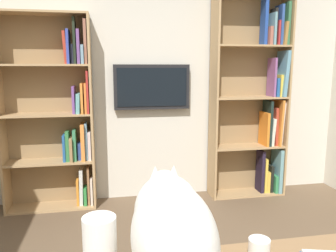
{
  "coord_description": "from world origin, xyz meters",
  "views": [
    {
      "loc": [
        0.49,
        1.44,
        1.45
      ],
      "look_at": [
        0.03,
        -1.01,
        1.01
      ],
      "focal_mm": 35.82,
      "sensor_mm": 36.0,
      "label": 1
    }
  ],
  "objects_px": {
    "wall_mounted_tv": "(152,87)",
    "bookshelf_left": "(258,100)",
    "coffee_mug": "(259,251)",
    "cat": "(171,229)",
    "bookshelf_right": "(59,115)"
  },
  "relations": [
    {
      "from": "bookshelf_right",
      "to": "wall_mounted_tv",
      "type": "xyz_separation_m",
      "value": [
        -0.96,
        -0.08,
        0.26
      ]
    },
    {
      "from": "bookshelf_right",
      "to": "coffee_mug",
      "type": "distance_m",
      "value": 2.66
    },
    {
      "from": "coffee_mug",
      "to": "wall_mounted_tv",
      "type": "bearing_deg",
      "value": -88.75
    },
    {
      "from": "cat",
      "to": "coffee_mug",
      "type": "xyz_separation_m",
      "value": [
        -0.34,
        -0.04,
        -0.14
      ]
    },
    {
      "from": "bookshelf_left",
      "to": "cat",
      "type": "xyz_separation_m",
      "value": [
        1.48,
        2.48,
        -0.17
      ]
    },
    {
      "from": "cat",
      "to": "coffee_mug",
      "type": "height_order",
      "value": "cat"
    },
    {
      "from": "bookshelf_left",
      "to": "coffee_mug",
      "type": "height_order",
      "value": "bookshelf_left"
    },
    {
      "from": "bookshelf_right",
      "to": "cat",
      "type": "distance_m",
      "value": 2.58
    },
    {
      "from": "wall_mounted_tv",
      "to": "cat",
      "type": "bearing_deg",
      "value": 83.68
    },
    {
      "from": "wall_mounted_tv",
      "to": "bookshelf_left",
      "type": "bearing_deg",
      "value": 175.93
    },
    {
      "from": "wall_mounted_tv",
      "to": "cat",
      "type": "distance_m",
      "value": 2.61
    },
    {
      "from": "cat",
      "to": "bookshelf_left",
      "type": "bearing_deg",
      "value": -120.79
    },
    {
      "from": "cat",
      "to": "coffee_mug",
      "type": "distance_m",
      "value": 0.37
    },
    {
      "from": "cat",
      "to": "coffee_mug",
      "type": "bearing_deg",
      "value": -172.84
    },
    {
      "from": "bookshelf_right",
      "to": "cat",
      "type": "relative_size",
      "value": 3.24
    }
  ]
}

